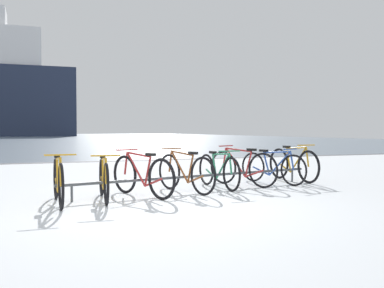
{
  "coord_description": "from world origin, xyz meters",
  "views": [
    {
      "loc": [
        -1.89,
        -6.21,
        1.17
      ],
      "look_at": [
        1.77,
        3.18,
        0.84
      ],
      "focal_mm": 40.87,
      "sensor_mm": 36.0,
      "label": 1
    }
  ],
  "objects_px": {
    "bicycle_3": "(185,173)",
    "bicycle_6": "(273,167)",
    "bicycle_4": "(218,171)",
    "bicycle_1": "(104,179)",
    "bicycle_5": "(242,168)",
    "bicycle_0": "(58,181)",
    "bicycle_7": "(293,164)",
    "bicycle_2": "(142,175)"
  },
  "relations": [
    {
      "from": "bicycle_4",
      "to": "bicycle_1",
      "type": "bearing_deg",
      "value": -164.43
    },
    {
      "from": "bicycle_4",
      "to": "bicycle_6",
      "type": "distance_m",
      "value": 1.43
    },
    {
      "from": "bicycle_4",
      "to": "bicycle_7",
      "type": "distance_m",
      "value": 2.17
    },
    {
      "from": "bicycle_1",
      "to": "bicycle_5",
      "type": "distance_m",
      "value": 3.13
    },
    {
      "from": "bicycle_1",
      "to": "bicycle_7",
      "type": "distance_m",
      "value": 4.66
    },
    {
      "from": "bicycle_3",
      "to": "bicycle_7",
      "type": "xyz_separation_m",
      "value": [
        2.93,
        0.8,
        0.01
      ]
    },
    {
      "from": "bicycle_0",
      "to": "bicycle_1",
      "type": "bearing_deg",
      "value": 10.68
    },
    {
      "from": "bicycle_6",
      "to": "bicycle_2",
      "type": "bearing_deg",
      "value": -166.55
    },
    {
      "from": "bicycle_5",
      "to": "bicycle_7",
      "type": "height_order",
      "value": "bicycle_7"
    },
    {
      "from": "bicycle_3",
      "to": "bicycle_4",
      "type": "bearing_deg",
      "value": 19.85
    },
    {
      "from": "bicycle_3",
      "to": "bicycle_2",
      "type": "bearing_deg",
      "value": -166.54
    },
    {
      "from": "bicycle_0",
      "to": "bicycle_7",
      "type": "xyz_separation_m",
      "value": [
        5.25,
        1.31,
        0.01
      ]
    },
    {
      "from": "bicycle_0",
      "to": "bicycle_7",
      "type": "distance_m",
      "value": 5.41
    },
    {
      "from": "bicycle_0",
      "to": "bicycle_5",
      "type": "height_order",
      "value": "bicycle_5"
    },
    {
      "from": "bicycle_6",
      "to": "bicycle_4",
      "type": "bearing_deg",
      "value": -170.46
    },
    {
      "from": "bicycle_7",
      "to": "bicycle_5",
      "type": "bearing_deg",
      "value": -166.76
    },
    {
      "from": "bicycle_5",
      "to": "bicycle_7",
      "type": "xyz_separation_m",
      "value": [
        1.49,
        0.35,
        0.0
      ]
    },
    {
      "from": "bicycle_1",
      "to": "bicycle_5",
      "type": "height_order",
      "value": "bicycle_5"
    },
    {
      "from": "bicycle_1",
      "to": "bicycle_4",
      "type": "distance_m",
      "value": 2.49
    },
    {
      "from": "bicycle_7",
      "to": "bicycle_0",
      "type": "bearing_deg",
      "value": -165.99
    },
    {
      "from": "bicycle_4",
      "to": "bicycle_5",
      "type": "relative_size",
      "value": 1.09
    },
    {
      "from": "bicycle_2",
      "to": "bicycle_4",
      "type": "bearing_deg",
      "value": 16.58
    },
    {
      "from": "bicycle_2",
      "to": "bicycle_4",
      "type": "xyz_separation_m",
      "value": [
        1.71,
        0.51,
        -0.02
      ]
    },
    {
      "from": "bicycle_0",
      "to": "bicycle_3",
      "type": "xyz_separation_m",
      "value": [
        2.32,
        0.51,
        0.0
      ]
    },
    {
      "from": "bicycle_0",
      "to": "bicycle_1",
      "type": "xyz_separation_m",
      "value": [
        0.74,
        0.14,
        -0.02
      ]
    },
    {
      "from": "bicycle_0",
      "to": "bicycle_4",
      "type": "bearing_deg",
      "value": 14.45
    },
    {
      "from": "bicycle_1",
      "to": "bicycle_4",
      "type": "height_order",
      "value": "bicycle_1"
    },
    {
      "from": "bicycle_1",
      "to": "bicycle_0",
      "type": "bearing_deg",
      "value": -169.32
    },
    {
      "from": "bicycle_0",
      "to": "bicycle_7",
      "type": "relative_size",
      "value": 0.98
    },
    {
      "from": "bicycle_1",
      "to": "bicycle_6",
      "type": "height_order",
      "value": "bicycle_1"
    },
    {
      "from": "bicycle_1",
      "to": "bicycle_3",
      "type": "distance_m",
      "value": 1.63
    },
    {
      "from": "bicycle_5",
      "to": "bicycle_4",
      "type": "bearing_deg",
      "value": -166.34
    },
    {
      "from": "bicycle_7",
      "to": "bicycle_6",
      "type": "bearing_deg",
      "value": -159.39
    },
    {
      "from": "bicycle_0",
      "to": "bicycle_3",
      "type": "distance_m",
      "value": 2.38
    },
    {
      "from": "bicycle_2",
      "to": "bicycle_7",
      "type": "relative_size",
      "value": 0.92
    },
    {
      "from": "bicycle_3",
      "to": "bicycle_4",
      "type": "distance_m",
      "value": 0.87
    },
    {
      "from": "bicycle_3",
      "to": "bicycle_6",
      "type": "xyz_separation_m",
      "value": [
        2.23,
        0.53,
        -0.02
      ]
    },
    {
      "from": "bicycle_3",
      "to": "bicycle_6",
      "type": "height_order",
      "value": "bicycle_3"
    },
    {
      "from": "bicycle_0",
      "to": "bicycle_5",
      "type": "bearing_deg",
      "value": 14.32
    },
    {
      "from": "bicycle_0",
      "to": "bicycle_6",
      "type": "distance_m",
      "value": 4.66
    },
    {
      "from": "bicycle_3",
      "to": "bicycle_6",
      "type": "bearing_deg",
      "value": 13.45
    },
    {
      "from": "bicycle_3",
      "to": "bicycle_7",
      "type": "height_order",
      "value": "bicycle_7"
    }
  ]
}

